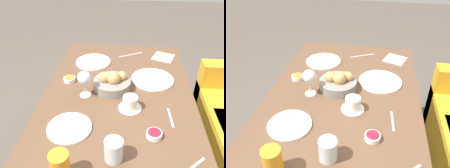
{
  "view_description": "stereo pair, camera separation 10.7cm",
  "coord_description": "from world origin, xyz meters",
  "views": [
    {
      "loc": [
        1.12,
        0.06,
        1.54
      ],
      "look_at": [
        -0.04,
        -0.04,
        0.78
      ],
      "focal_mm": 38.0,
      "sensor_mm": 36.0,
      "label": 1
    },
    {
      "loc": [
        1.1,
        0.16,
        1.54
      ],
      "look_at": [
        -0.04,
        -0.04,
        0.78
      ],
      "focal_mm": 38.0,
      "sensor_mm": 36.0,
      "label": 2
    }
  ],
  "objects": [
    {
      "name": "jam_bowl_honey",
      "position": [
        -0.09,
        -0.31,
        0.76
      ],
      "size": [
        0.07,
        0.07,
        0.03
      ],
      "color": "white",
      "rests_on": "dining_table"
    },
    {
      "name": "plate_far_center",
      "position": [
        -0.15,
        0.2,
        0.75
      ],
      "size": [
        0.26,
        0.26,
        0.01
      ],
      "color": "white",
      "rests_on": "dining_table"
    },
    {
      "name": "napkin",
      "position": [
        -0.46,
        0.3,
        0.75
      ],
      "size": [
        0.18,
        0.18,
        0.0
      ],
      "color": "white",
      "rests_on": "dining_table"
    },
    {
      "name": "plate_near_right",
      "position": [
        0.32,
        -0.21,
        0.75
      ],
      "size": [
        0.21,
        0.21,
        0.01
      ],
      "color": "white",
      "rests_on": "dining_table"
    },
    {
      "name": "plate_near_left",
      "position": [
        -0.34,
        -0.2,
        0.75
      ],
      "size": [
        0.24,
        0.24,
        0.01
      ],
      "color": "white",
      "rests_on": "dining_table"
    },
    {
      "name": "dining_table",
      "position": [
        0.0,
        0.0,
        0.64
      ],
      "size": [
        1.3,
        0.85,
        0.75
      ],
      "color": "brown",
      "rests_on": "ground_plane"
    },
    {
      "name": "coffee_cup",
      "position": [
        0.14,
        0.07,
        0.78
      ],
      "size": [
        0.12,
        0.12,
        0.07
      ],
      "color": "white",
      "rests_on": "dining_table"
    },
    {
      "name": "spoon_coffee",
      "position": [
        0.2,
        0.27,
        0.75
      ],
      "size": [
        0.14,
        0.02,
        0.0
      ],
      "color": "#B7B7BC",
      "rests_on": "dining_table"
    },
    {
      "name": "knife_silver",
      "position": [
        -0.48,
        0.06,
        0.75
      ],
      "size": [
        0.1,
        0.17,
        0.0
      ],
      "color": "#B7B7BC",
      "rests_on": "dining_table"
    },
    {
      "name": "juice_glass",
      "position": [
        0.57,
        -0.18,
        0.81
      ],
      "size": [
        0.08,
        0.08,
        0.12
      ],
      "color": "orange",
      "rests_on": "dining_table"
    },
    {
      "name": "wine_glass",
      "position": [
        0.05,
        -0.19,
        0.86
      ],
      "size": [
        0.08,
        0.08,
        0.16
      ],
      "color": "silver",
      "rests_on": "dining_table"
    },
    {
      "name": "bread_basket",
      "position": [
        -0.04,
        -0.04,
        0.79
      ],
      "size": [
        0.22,
        0.22,
        0.12
      ],
      "color": "gray",
      "rests_on": "dining_table"
    },
    {
      "name": "jam_bowl_berry",
      "position": [
        0.33,
        0.18,
        0.76
      ],
      "size": [
        0.07,
        0.07,
        0.03
      ],
      "color": "white",
      "rests_on": "dining_table"
    },
    {
      "name": "water_tumbler",
      "position": [
        0.47,
        0.01,
        0.8
      ],
      "size": [
        0.08,
        0.08,
        0.1
      ],
      "color": "silver",
      "rests_on": "dining_table"
    }
  ]
}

